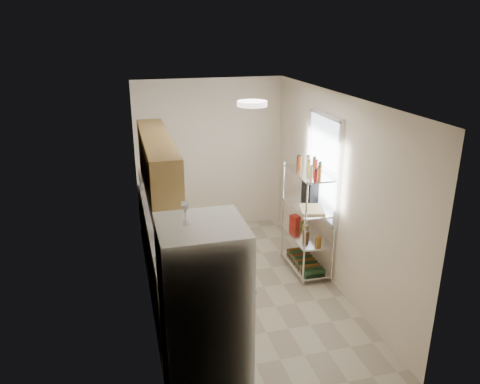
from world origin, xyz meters
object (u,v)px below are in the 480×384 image
at_px(rice_cooker, 172,226).
at_px(espresso_machine, 311,190).
at_px(frying_pan_large, 166,219).
at_px(refrigerator, 204,316).
at_px(cutting_board, 312,209).

height_order(rice_cooker, espresso_machine, espresso_machine).
relative_size(frying_pan_large, espresso_machine, 0.90).
distance_m(refrigerator, cutting_board, 2.67).
bearing_deg(espresso_machine, frying_pan_large, 170.71).
bearing_deg(frying_pan_large, espresso_machine, 3.76).
xyz_separation_m(rice_cooker, espresso_machine, (2.06, 0.44, 0.15)).
relative_size(rice_cooker, frying_pan_large, 0.96).
relative_size(refrigerator, rice_cooker, 7.35).
xyz_separation_m(refrigerator, cutting_board, (1.86, 1.91, 0.11)).
height_order(refrigerator, espresso_machine, refrigerator).
bearing_deg(rice_cooker, cutting_board, 0.30).
distance_m(rice_cooker, espresso_machine, 2.11).
distance_m(frying_pan_large, espresso_machine, 2.11).
distance_m(cutting_board, espresso_machine, 0.47).
distance_m(rice_cooker, frying_pan_large, 0.44).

